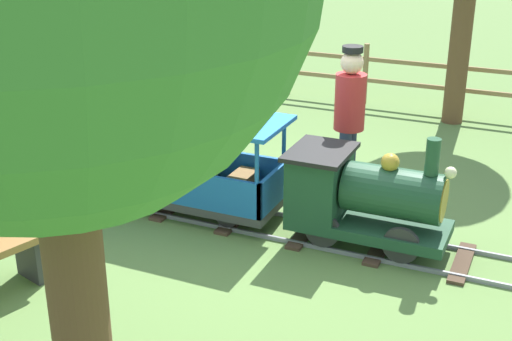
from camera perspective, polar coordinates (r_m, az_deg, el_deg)
ground_plane at (r=6.68m, az=0.69°, el=-4.49°), size 60.00×60.00×0.00m
track at (r=6.78m, az=-1.54°, el=-3.93°), size 0.73×6.40×0.04m
locomotive at (r=6.20m, az=8.54°, el=-1.99°), size 0.69×1.45×1.05m
passenger_car at (r=7.03m, az=-8.21°, el=0.39°), size 0.79×2.70×0.97m
conductor_person at (r=6.86m, az=7.65°, el=4.62°), size 0.30×0.30×1.62m
fence_section at (r=10.55m, az=8.94°, el=7.98°), size 0.08×7.48×0.90m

